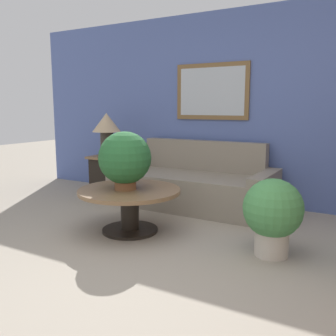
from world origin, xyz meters
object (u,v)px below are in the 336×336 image
at_px(couch_main, 193,186).
at_px(potted_plant_floor, 273,213).
at_px(side_table, 108,175).
at_px(table_lamp, 107,128).
at_px(potted_plant_on_table, 125,159).
at_px(coffee_table, 130,201).

distance_m(couch_main, potted_plant_floor, 1.80).
distance_m(side_table, table_lamp, 0.71).
bearing_deg(couch_main, potted_plant_on_table, -96.37).
bearing_deg(side_table, potted_plant_on_table, -44.79).
height_order(couch_main, table_lamp, table_lamp).
bearing_deg(coffee_table, side_table, 136.67).
height_order(couch_main, potted_plant_on_table, potted_plant_on_table).
bearing_deg(coffee_table, potted_plant_floor, 3.75).
bearing_deg(potted_plant_on_table, table_lamp, 135.21).
relative_size(coffee_table, table_lamp, 1.72).
relative_size(couch_main, table_lamp, 3.41).
bearing_deg(potted_plant_floor, side_table, 158.49).
height_order(coffee_table, potted_plant_floor, potted_plant_floor).
height_order(table_lamp, potted_plant_floor, table_lamp).
distance_m(couch_main, coffee_table, 1.28).
distance_m(couch_main, potted_plant_on_table, 1.41).
xyz_separation_m(couch_main, potted_plant_on_table, (-0.15, -1.30, 0.51)).
xyz_separation_m(table_lamp, potted_plant_on_table, (1.22, -1.21, -0.23)).
bearing_deg(table_lamp, potted_plant_on_table, -44.79).
height_order(couch_main, coffee_table, couch_main).
relative_size(coffee_table, potted_plant_on_table, 1.78).
height_order(coffee_table, table_lamp, table_lamp).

